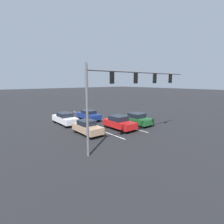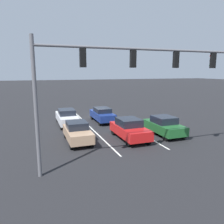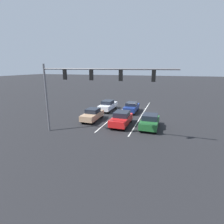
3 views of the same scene
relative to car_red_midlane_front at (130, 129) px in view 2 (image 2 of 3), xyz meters
The scene contains 9 objects.
ground_plane 9.01m from the car_red_midlane_front, 88.61° to the right, with size 240.00×240.00×0.00m, color black.
lane_stripe_left_divider 6.15m from the car_red_midlane_front, 105.32° to the right, with size 0.12×18.19×0.01m, color silver.
lane_stripe_center_divider 6.28m from the car_red_midlane_front, 70.80° to the right, with size 0.12×18.19×0.01m, color silver.
car_red_midlane_front is the anchor object (origin of this frame).
car_darkgreen_leftlane_front 3.31m from the car_red_midlane_front, behind, with size 1.90×4.17×1.60m.
car_tan_rightlane_front 4.14m from the car_red_midlane_front, ahead, with size 1.71×4.01×1.58m.
car_navy_midlane_second 6.62m from the car_red_midlane_front, 88.17° to the right, with size 1.73×4.29×1.54m.
car_white_rightlane_second 7.66m from the car_red_midlane_front, 58.11° to the right, with size 1.75×4.71×1.63m.
traffic_signal_gantry 6.72m from the car_red_midlane_front, 58.86° to the left, with size 12.99×0.37×7.11m.
Camera 2 is at (6.90, 24.44, 5.39)m, focal length 35.00 mm.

